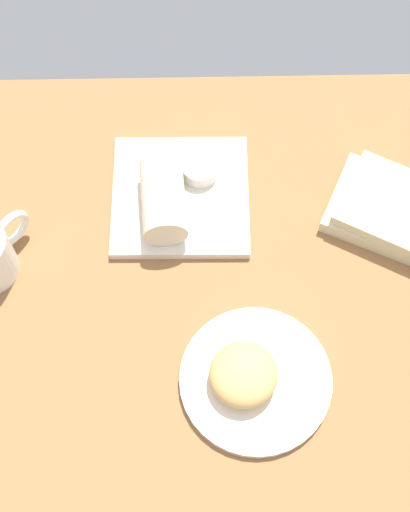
# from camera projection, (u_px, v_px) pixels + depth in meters

# --- Properties ---
(dining_table) EXTENTS (1.10, 0.90, 0.04)m
(dining_table) POSITION_uv_depth(u_px,v_px,m) (251.00, 319.00, 1.11)
(dining_table) COLOR olive
(dining_table) RESTS_ON ground
(round_plate) EXTENTS (0.22, 0.22, 0.01)m
(round_plate) POSITION_uv_depth(u_px,v_px,m) (252.00, 380.00, 1.04)
(round_plate) COLOR silver
(round_plate) RESTS_ON dining_table
(scone_pastry) EXTENTS (0.13, 0.13, 0.05)m
(scone_pastry) POSITION_uv_depth(u_px,v_px,m) (243.00, 374.00, 1.02)
(scone_pastry) COLOR tan
(scone_pastry) RESTS_ON round_plate
(square_plate) EXTENTS (0.22, 0.22, 0.02)m
(square_plate) POSITION_uv_depth(u_px,v_px,m) (181.00, 196.00, 1.18)
(square_plate) COLOR silver
(square_plate) RESTS_ON dining_table
(sauce_cup) EXTENTS (0.06, 0.06, 0.03)m
(sauce_cup) POSITION_uv_depth(u_px,v_px,m) (200.00, 169.00, 1.17)
(sauce_cup) COLOR silver
(sauce_cup) RESTS_ON square_plate
(breakfast_wrap) EXTENTS (0.08, 0.13, 0.07)m
(breakfast_wrap) POSITION_uv_depth(u_px,v_px,m) (163.00, 199.00, 1.13)
(breakfast_wrap) COLOR beige
(breakfast_wrap) RESTS_ON square_plate
(book_stack) EXTENTS (0.25, 0.22, 0.05)m
(book_stack) POSITION_uv_depth(u_px,v_px,m) (398.00, 212.00, 1.15)
(book_stack) COLOR beige
(book_stack) RESTS_ON dining_table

